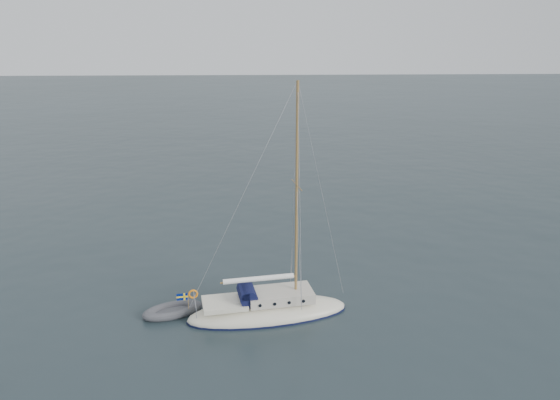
{
  "coord_description": "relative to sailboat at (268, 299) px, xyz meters",
  "views": [
    {
      "loc": [
        -0.69,
        -27.32,
        13.71
      ],
      "look_at": [
        0.53,
        0.0,
        5.16
      ],
      "focal_mm": 35.0,
      "sensor_mm": 36.0,
      "label": 1
    }
  ],
  "objects": [
    {
      "name": "dinghy",
      "position": [
        -4.79,
        0.34,
        -0.72
      ],
      "size": [
        3.09,
        1.4,
        0.44
      ],
      "rotation": [
        0.0,
        0.0,
        0.4
      ],
      "color": "#4C4D52",
      "rests_on": "ground"
    },
    {
      "name": "sailboat",
      "position": [
        0.0,
        0.0,
        0.0
      ],
      "size": [
        8.5,
        2.55,
        12.11
      ],
      "rotation": [
        0.0,
        0.0,
        0.17
      ],
      "color": "beige",
      "rests_on": "ground"
    },
    {
      "name": "ground",
      "position": [
        0.21,
        2.9,
        -0.92
      ],
      "size": [
        300.0,
        300.0,
        0.0
      ],
      "primitive_type": "plane",
      "color": "black",
      "rests_on": "ground"
    }
  ]
}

